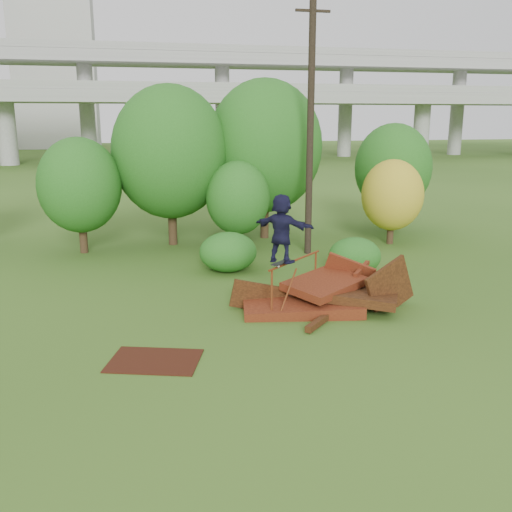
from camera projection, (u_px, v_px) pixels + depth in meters
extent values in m
plane|color=#2D5116|center=(301.00, 328.00, 15.59)|extent=(240.00, 240.00, 0.00)
cube|color=#42150B|center=(301.00, 304.00, 17.06)|extent=(3.79, 2.71, 0.58)
cube|color=black|center=(352.00, 296.00, 17.04)|extent=(3.10, 2.72, 0.51)
cube|color=#42150B|center=(325.00, 284.00, 17.30)|extent=(2.86, 2.62, 0.50)
cube|color=black|center=(390.00, 288.00, 17.04)|extent=(1.91, 0.76, 1.93)
cube|color=#42150B|center=(346.00, 279.00, 18.31)|extent=(1.61, 1.26, 1.83)
cube|color=black|center=(259.00, 297.00, 17.14)|extent=(1.82, 0.29, 1.17)
cube|color=black|center=(324.00, 318.00, 16.00)|extent=(1.59, 1.66, 0.17)
cube|color=#42150B|center=(362.00, 269.00, 18.02)|extent=(0.89, 0.98, 0.29)
cylinder|color=#63290F|center=(272.00, 295.00, 16.11)|extent=(0.06, 0.06, 1.47)
cylinder|color=#63290F|center=(315.00, 274.00, 18.21)|extent=(0.06, 0.06, 1.47)
cylinder|color=#63290F|center=(295.00, 260.00, 16.98)|extent=(2.16, 2.03, 0.06)
cube|color=black|center=(281.00, 262.00, 16.31)|extent=(0.74, 0.71, 0.03)
cylinder|color=beige|center=(279.00, 266.00, 16.04)|extent=(0.06, 0.06, 0.06)
cylinder|color=beige|center=(273.00, 266.00, 16.14)|extent=(0.06, 0.06, 0.06)
cylinder|color=beige|center=(289.00, 262.00, 16.51)|extent=(0.06, 0.06, 0.06)
cylinder|color=beige|center=(284.00, 261.00, 16.61)|extent=(0.06, 0.06, 0.06)
imported|color=black|center=(282.00, 228.00, 16.08)|extent=(1.73, 1.66, 1.96)
cube|color=#35150B|center=(155.00, 361.00, 13.47)|extent=(2.46, 2.07, 0.03)
cylinder|color=black|center=(83.00, 234.00, 24.10)|extent=(0.34, 0.34, 1.58)
ellipsoid|color=#184512|center=(80.00, 185.00, 23.61)|extent=(3.44, 3.44, 3.96)
cylinder|color=black|center=(172.00, 220.00, 25.60)|extent=(0.39, 0.39, 2.23)
ellipsoid|color=#184512|center=(170.00, 152.00, 24.89)|extent=(5.06, 5.06, 5.82)
cylinder|color=black|center=(238.00, 236.00, 24.62)|extent=(0.31, 0.31, 1.25)
ellipsoid|color=#184512|center=(238.00, 198.00, 24.23)|extent=(2.73, 2.73, 3.14)
cylinder|color=black|center=(265.00, 214.00, 27.05)|extent=(0.40, 0.40, 2.32)
ellipsoid|color=#184512|center=(265.00, 146.00, 26.30)|extent=(5.31, 5.31, 6.10)
cylinder|color=black|center=(390.00, 231.00, 25.87)|extent=(0.30, 0.30, 1.19)
ellipsoid|color=#A58C19|center=(392.00, 195.00, 25.49)|extent=(2.77, 2.77, 3.18)
cylinder|color=black|center=(390.00, 213.00, 28.98)|extent=(0.35, 0.35, 1.73)
ellipsoid|color=#184512|center=(393.00, 168.00, 28.44)|extent=(3.81, 3.81, 4.38)
ellipsoid|color=#184512|center=(228.00, 252.00, 21.17)|extent=(2.15, 1.98, 1.49)
ellipsoid|color=#184512|center=(355.00, 256.00, 20.79)|extent=(1.94, 1.77, 1.37)
cylinder|color=black|center=(310.00, 127.00, 22.94)|extent=(0.28, 0.28, 10.43)
cube|color=black|center=(313.00, 11.00, 21.90)|extent=(1.40, 0.10, 0.10)
cube|color=gray|center=(159.00, 97.00, 70.54)|extent=(160.00, 9.00, 1.40)
cube|color=gray|center=(154.00, 59.00, 75.03)|extent=(160.00, 9.00, 1.40)
cylinder|color=gray|center=(7.00, 131.00, 67.61)|extent=(2.20, 2.20, 8.00)
cylinder|color=gray|center=(160.00, 130.00, 71.49)|extent=(2.20, 2.20, 8.00)
cylinder|color=gray|center=(297.00, 130.00, 75.36)|extent=(2.20, 2.20, 8.00)
cube|color=#9E9E99|center=(57.00, 71.00, 105.46)|extent=(14.00, 14.00, 28.00)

